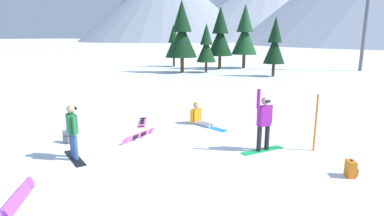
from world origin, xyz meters
name	(u,v)px	position (x,y,z in m)	size (l,w,h in m)	color
ground_plane	(178,179)	(0.00, 0.00, 0.00)	(800.00, 800.00, 0.00)	white
snowboarder_foreground	(73,131)	(-3.47, 0.15, 0.87)	(1.40, 1.09, 1.65)	black
snowboarder_midground	(264,122)	(1.70, 2.88, 0.96)	(1.22, 1.34, 2.03)	#19B259
snowboarder_background	(199,117)	(-1.28, 5.09, 0.31)	(1.75, 1.13, 0.92)	#B7B7BC
loose_snowboard_near_right	(18,198)	(-2.75, -2.43, 0.15)	(1.02, 1.66, 0.29)	#993FD8
loose_snowboard_far_spare	(139,135)	(-2.62, 2.48, 0.13)	(0.45, 1.68, 0.25)	pink
loose_snowboard_near_left	(142,122)	(-3.63, 4.45, 0.02)	(1.04, 1.68, 0.09)	pink
backpack_grey	(68,137)	(-4.68, 1.23, 0.21)	(0.32, 0.27, 0.47)	gray
backpack_orange	(351,169)	(4.15, 1.76, 0.21)	(0.33, 0.37, 0.47)	orange
trail_marker_pole	(316,123)	(3.22, 3.50, 0.92)	(0.06, 0.06, 1.84)	orange
pine_tree_tall	(182,34)	(-9.46, 22.49, 3.85)	(2.98, 2.98, 7.06)	#472D19
pine_tree_broad	(206,46)	(-7.28, 23.59, 2.65)	(1.96, 1.96, 4.87)	#472D19
pine_tree_short	(174,44)	(-13.02, 28.31, 2.71)	(2.05, 2.05, 4.97)	#472D19
pine_tree_slender	(275,44)	(-0.52, 22.75, 2.91)	(1.93, 1.93, 5.35)	#472D19
pine_tree_twin	(220,35)	(-6.95, 27.30, 3.72)	(2.76, 2.76, 6.81)	#472D19
pine_tree_leaning	(245,34)	(-4.71, 29.50, 3.89)	(2.91, 2.91, 7.14)	#472D19
ski_lift_tower	(367,12)	(7.51, 31.07, 6.03)	(3.95, 0.36, 10.37)	#595B60
peak_central_summit	(167,1)	(-98.02, 203.70, 27.83)	(123.94, 123.94, 53.26)	#8C93A3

